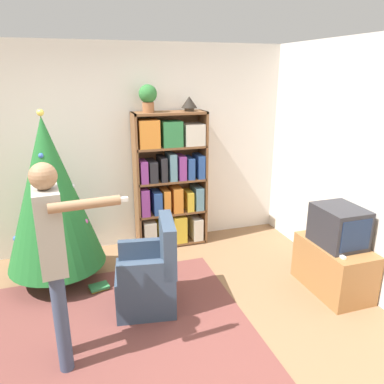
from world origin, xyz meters
The scene contains 13 objects.
ground_plane centered at (0.00, 0.00, 0.00)m, with size 14.00×14.00×0.00m, color #846042.
wall_back centered at (0.00, 2.23, 1.30)m, with size 8.00×0.10×2.60m.
area_rug centered at (-0.22, 0.39, 0.00)m, with size 2.53×2.11×0.01m.
bookshelf centered at (0.78, 1.98, 0.87)m, with size 0.93×0.34×1.78m.
tv_stand centered at (2.13, 0.35, 0.27)m, with size 0.48×0.83×0.53m.
television centered at (2.13, 0.35, 0.74)m, with size 0.42×0.51×0.41m.
game_remote centered at (1.99, 0.11, 0.55)m, with size 0.04×0.12×0.02m.
christmas_tree centered at (-0.66, 1.45, 1.02)m, with size 1.04×1.04×1.90m.
armchair centered at (0.20, 0.65, 0.32)m, with size 0.65×0.64×0.92m.
standing_person centered at (-0.60, 0.12, 0.99)m, with size 0.65×0.47×1.66m.
potted_plant centered at (0.52, 2.00, 1.97)m, with size 0.22×0.22×0.33m.
table_lamp centered at (1.04, 2.00, 1.88)m, with size 0.20×0.20×0.18m.
book_pile_near_tree centered at (-0.26, 1.11, 0.03)m, with size 0.23×0.18×0.05m.
Camera 1 is at (-0.40, -2.55, 2.25)m, focal length 35.00 mm.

